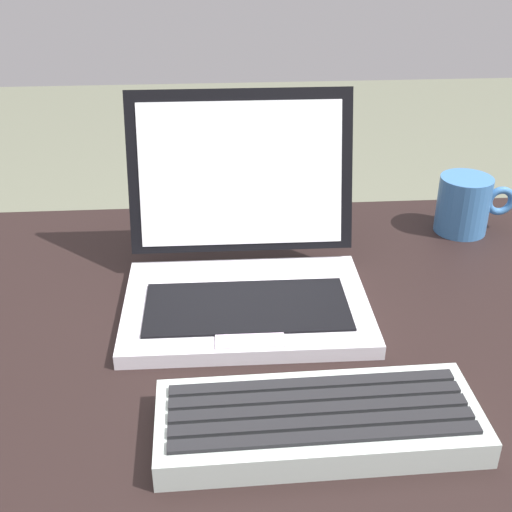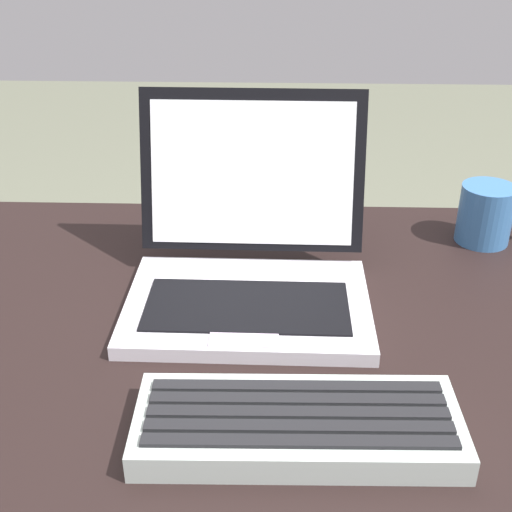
{
  "view_description": "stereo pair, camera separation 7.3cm",
  "coord_description": "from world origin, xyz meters",
  "views": [
    {
      "loc": [
        -0.07,
        -0.68,
        1.2
      ],
      "look_at": [
        -0.02,
        0.03,
        0.81
      ],
      "focal_mm": 47.46,
      "sensor_mm": 36.0,
      "label": 1
    },
    {
      "loc": [
        0.01,
        -0.68,
        1.2
      ],
      "look_at": [
        -0.02,
        0.03,
        0.81
      ],
      "focal_mm": 47.46,
      "sensor_mm": 36.0,
      "label": 2
    }
  ],
  "objects": [
    {
      "name": "laptop_front",
      "position": [
        -0.03,
        0.09,
        0.77
      ],
      "size": [
        0.31,
        0.28,
        0.25
      ],
      "color": "silver",
      "rests_on": "desk"
    },
    {
      "name": "coffee_mug",
      "position": [
        0.33,
        0.26,
        0.76
      ],
      "size": [
        0.12,
        0.08,
        0.09
      ],
      "color": "teal",
      "rests_on": "desk"
    },
    {
      "name": "external_keyboard",
      "position": [
        0.03,
        -0.17,
        0.73
      ],
      "size": [
        0.32,
        0.13,
        0.03
      ],
      "color": "#B4C1B9",
      "rests_on": "desk"
    },
    {
      "name": "desk",
      "position": [
        0.0,
        0.0,
        0.64
      ],
      "size": [
        1.79,
        0.76,
        0.72
      ],
      "color": "black",
      "rests_on": "ground"
    }
  ]
}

